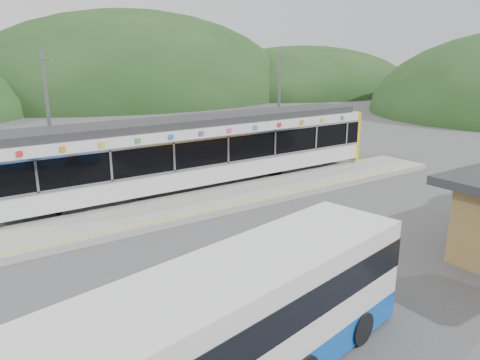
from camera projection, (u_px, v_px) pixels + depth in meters
ground at (278, 219)px, 20.06m from camera, size 120.00×120.00×0.00m
hills at (303, 173)px, 27.66m from camera, size 146.00×149.00×26.00m
platform at (235, 197)px, 22.64m from camera, size 26.00×3.20×0.30m
yellow_line at (251, 200)px, 21.57m from camera, size 26.00×0.10×0.01m
train at (205, 149)px, 24.22m from camera, size 20.44×3.01×3.74m
catenary_mast_west at (49, 124)px, 22.02m from camera, size 0.18×1.80×7.00m
catenary_mast_east at (279, 105)px, 29.73m from camera, size 0.18×1.80×7.00m
bus at (224, 337)px, 9.49m from camera, size 10.50×4.21×2.79m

